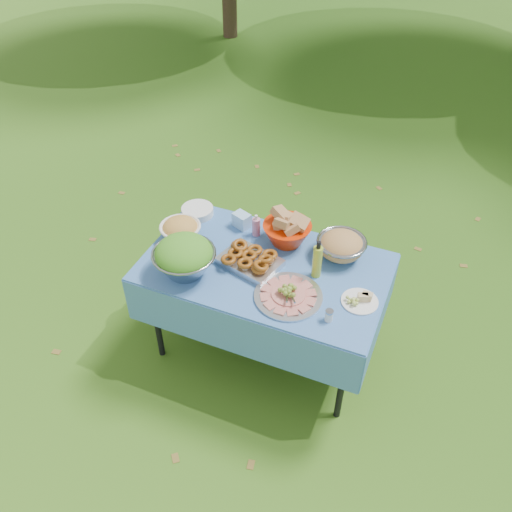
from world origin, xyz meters
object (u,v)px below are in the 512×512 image
at_px(pasta_bowl_steel, 341,245).
at_px(plate_stack, 197,211).
at_px(salad_bowl, 184,257).
at_px(bread_bowl, 287,229).
at_px(charcuterie_platter, 289,291).
at_px(oil_bottle, 317,259).
at_px(picnic_table, 264,309).

bearing_deg(pasta_bowl_steel, plate_stack, 177.91).
relative_size(salad_bowl, pasta_bowl_steel, 1.24).
height_order(bread_bowl, charcuterie_platter, bread_bowl).
bearing_deg(oil_bottle, charcuterie_platter, -110.56).
relative_size(picnic_table, charcuterie_platter, 3.74).
relative_size(pasta_bowl_steel, oil_bottle, 1.18).
distance_m(bread_bowl, pasta_bowl_steel, 0.35).
bearing_deg(charcuterie_platter, bread_bowl, 111.49).
xyz_separation_m(picnic_table, plate_stack, (-0.61, 0.31, 0.41)).
relative_size(pasta_bowl_steel, charcuterie_platter, 0.77).
bearing_deg(charcuterie_platter, pasta_bowl_steel, 69.73).
bearing_deg(bread_bowl, charcuterie_platter, -68.51).
xyz_separation_m(salad_bowl, pasta_bowl_steel, (0.80, 0.50, -0.04)).
relative_size(plate_stack, charcuterie_platter, 0.55).
bearing_deg(salad_bowl, pasta_bowl_steel, 32.05).
xyz_separation_m(bread_bowl, oil_bottle, (0.27, -0.22, 0.02)).
xyz_separation_m(picnic_table, oil_bottle, (0.31, 0.04, 0.51)).
xyz_separation_m(plate_stack, charcuterie_platter, (0.83, -0.50, 0.02)).
bearing_deg(pasta_bowl_steel, charcuterie_platter, -110.27).
xyz_separation_m(pasta_bowl_steel, oil_bottle, (-0.08, -0.23, 0.05)).
distance_m(picnic_table, plate_stack, 0.80).
bearing_deg(picnic_table, plate_stack, 153.39).
xyz_separation_m(picnic_table, salad_bowl, (-0.41, -0.23, 0.50)).
height_order(pasta_bowl_steel, charcuterie_platter, pasta_bowl_steel).
bearing_deg(charcuterie_platter, salad_bowl, -176.20).
bearing_deg(picnic_table, salad_bowl, -150.56).
bearing_deg(bread_bowl, plate_stack, 176.46).
height_order(picnic_table, plate_stack, plate_stack).
bearing_deg(salad_bowl, charcuterie_platter, 3.80).
distance_m(bread_bowl, oil_bottle, 0.35).
height_order(plate_stack, bread_bowl, bread_bowl).
relative_size(bread_bowl, oil_bottle, 1.21).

